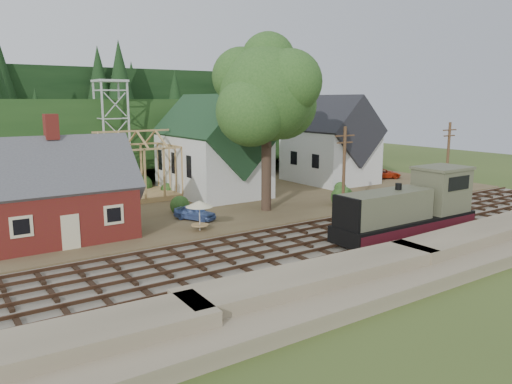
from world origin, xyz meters
TOP-DOWN VIEW (x-y plane):
  - ground at (0.00, 0.00)m, footprint 140.00×140.00m
  - embankment at (0.00, -8.50)m, footprint 64.00×5.00m
  - railroad_bed at (0.00, 0.00)m, footprint 64.00×11.00m
  - village_flat at (0.00, 18.00)m, footprint 64.00×26.00m
  - hillside at (0.00, 42.00)m, footprint 70.00×28.96m
  - ridge at (0.00, 58.00)m, footprint 80.00×20.00m
  - depot at (-16.00, 11.00)m, footprint 10.80×7.41m
  - church at (2.00, 19.68)m, footprint 8.40×15.17m
  - farmhouse at (18.00, 19.00)m, footprint 8.40×10.80m
  - timber_frame at (-6.00, 22.00)m, footprint 8.20×6.20m
  - lattice_tower at (-6.00, 28.00)m, footprint 3.20×3.20m
  - big_tree at (2.17, 10.08)m, footprint 10.90×8.40m
  - telegraph_pole_near at (7.00, 5.20)m, footprint 2.20×0.28m
  - telegraph_pole_far at (22.00, 5.20)m, footprint 2.20×0.28m
  - locomotive at (5.99, -3.00)m, footprint 12.63×3.16m
  - car_blue at (-5.17, 10.31)m, footprint 3.02×3.96m
  - car_green at (-18.22, 9.12)m, footprint 3.45×2.17m
  - car_red at (25.60, 16.86)m, footprint 4.73×3.80m
  - patio_set at (-6.46, 7.01)m, footprint 2.11×2.11m

SIDE VIEW (x-z plane):
  - ground at x=0.00m, z-range 0.00..0.00m
  - embankment at x=0.00m, z-range -0.80..0.80m
  - hillside at x=0.00m, z-range -6.37..6.37m
  - ridge at x=0.00m, z-range -6.00..6.00m
  - railroad_bed at x=0.00m, z-range 0.00..0.16m
  - village_flat at x=0.00m, z-range 0.00..0.30m
  - car_green at x=-18.22m, z-range 0.30..1.37m
  - car_red at x=25.60m, z-range 0.30..1.50m
  - car_blue at x=-5.17m, z-range 0.30..1.56m
  - locomotive at x=5.99m, z-range -0.30..4.73m
  - patio_set at x=-6.46m, z-range 1.12..3.47m
  - depot at x=-16.00m, z-range -1.29..7.71m
  - timber_frame at x=-6.00m, z-range -0.23..6.76m
  - telegraph_pole_near at x=7.00m, z-range 0.25..8.25m
  - telegraph_pole_far at x=22.00m, z-range 0.25..8.25m
  - farmhouse at x=18.00m, z-range -0.43..10.17m
  - church at x=2.00m, z-range -1.32..11.68m
  - lattice_tower at x=-6.00m, z-range 3.97..16.10m
  - big_tree at x=2.17m, z-range 2.87..17.57m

